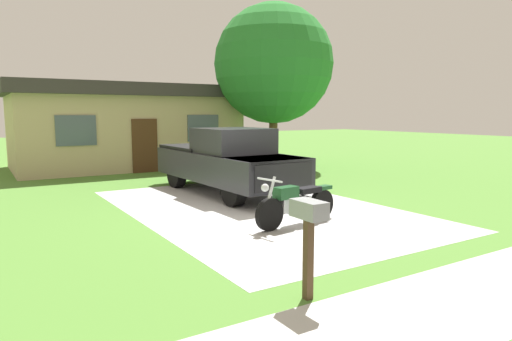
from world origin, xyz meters
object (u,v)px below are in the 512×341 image
Objects in this scene: motorcycle at (296,203)px; pickup_truck at (225,160)px; mailbox at (309,223)px; neighbor_house at (126,125)px; shade_tree at (274,64)px.

pickup_truck reaches higher than motorcycle.
pickup_truck reaches higher than mailbox.
pickup_truck is at bearing -86.33° from neighbor_house.
pickup_truck is at bearing 82.26° from motorcycle.
mailbox is 14.42m from shade_tree.
shade_tree is at bearing -35.30° from neighbor_house.
motorcycle is 3.85m from mailbox.
neighbor_house reaches higher than motorcycle.
mailbox is 0.18× the size of shade_tree.
motorcycle is 4.28m from pickup_truck.
shade_tree is (4.73, 4.50, 3.41)m from pickup_truck.
pickup_truck is 4.51× the size of mailbox.
neighbor_house is (0.05, 12.44, 1.32)m from motorcycle.
pickup_truck is at bearing -136.44° from shade_tree.
shade_tree reaches higher than mailbox.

